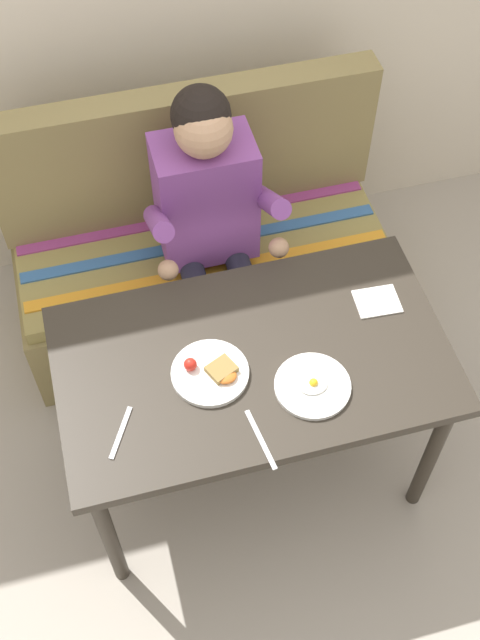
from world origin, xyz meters
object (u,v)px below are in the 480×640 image
object	(u,v)px
table	(252,371)
couch	(201,257)
plate_eggs	(313,386)
person	(211,216)
plate_breakfast	(211,372)
napkin	(377,301)
knife	(261,439)
fork	(121,433)

from	to	relation	value
table	couch	distance (m)	0.83
table	plate_eggs	world-z (taller)	plate_eggs
table	plate_eggs	xyz separation A→B (m)	(0.14, -0.15, 0.09)
person	plate_breakfast	world-z (taller)	person
napkin	knife	world-z (taller)	napkin
person	plate_eggs	distance (m)	0.75
plate_breakfast	knife	xyz separation A→B (m)	(0.08, -0.25, -0.01)
plate_eggs	knife	size ratio (longest dim) A/B	1.14
couch	knife	world-z (taller)	couch
person	fork	size ratio (longest dim) A/B	7.13
knife	fork	bearing A→B (deg)	153.97
fork	person	bearing A→B (deg)	87.60
person	knife	bearing A→B (deg)	-94.25
plate_breakfast	fork	distance (m)	0.32
napkin	plate_eggs	bearing A→B (deg)	-140.15
person	knife	world-z (taller)	person
fork	knife	xyz separation A→B (m)	(0.38, -0.12, 0.00)
couch	plate_breakfast	world-z (taller)	couch
plate_breakfast	fork	size ratio (longest dim) A/B	1.38
plate_breakfast	knife	size ratio (longest dim) A/B	1.17
person	couch	bearing A→B (deg)	93.79
couch	fork	world-z (taller)	couch
fork	knife	size ratio (longest dim) A/B	0.85
plate_eggs	table	bearing A→B (deg)	133.60
couch	fork	bearing A→B (deg)	-115.17
table	fork	world-z (taller)	fork
table	plate_breakfast	bearing A→B (deg)	-167.97
table	knife	size ratio (longest dim) A/B	6.00
table	plate_breakfast	distance (m)	0.17
napkin	knife	xyz separation A→B (m)	(-0.49, -0.38, -0.00)
person	plate_eggs	bearing A→B (deg)	-79.99
plate_eggs	napkin	xyz separation A→B (m)	(0.30, 0.25, -0.01)
fork	plate_eggs	bearing A→B (deg)	28.86
plate_eggs	fork	world-z (taller)	plate_eggs
plate_eggs	fork	size ratio (longest dim) A/B	1.34
table	couch	bearing A→B (deg)	90.00
couch	person	world-z (taller)	person
napkin	knife	bearing A→B (deg)	-142.64
couch	fork	xyz separation A→B (m)	(-0.43, -0.92, 0.40)
plate_eggs	knife	distance (m)	0.23
table	knife	world-z (taller)	knife
couch	fork	size ratio (longest dim) A/B	8.47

